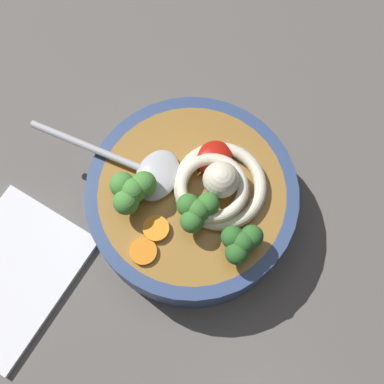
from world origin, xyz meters
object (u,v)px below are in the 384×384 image
Objects in this scene: folded_napkin at (9,276)px; soup_bowl at (192,201)px; noodle_pile at (217,187)px; soup_spoon at (145,170)px.

soup_bowl is at bearing 142.98° from folded_napkin.
noodle_pile is 25.19cm from folded_napkin.
noodle_pile is (-1.43, 2.14, 4.31)cm from soup_bowl.
folded_napkin is (16.59, -7.78, -6.52)cm from soup_spoon.
soup_spoon is 1.02× the size of folded_napkin.
soup_spoon is 19.45cm from folded_napkin.
soup_bowl is 5.02cm from noodle_pile.
soup_bowl is 2.11× the size of noodle_pile.
noodle_pile is at bearing 123.79° from soup_bowl.
soup_spoon is at bearing -81.85° from soup_bowl.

